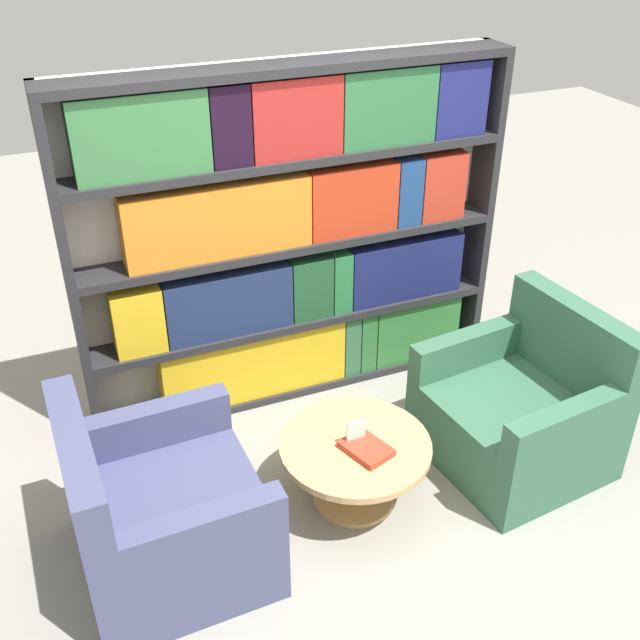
% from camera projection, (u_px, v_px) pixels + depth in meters
% --- Properties ---
extents(ground_plane, '(14.00, 14.00, 0.00)m').
position_uv_depth(ground_plane, '(383.00, 517.00, 4.03)').
color(ground_plane, gray).
extents(bookshelf, '(2.66, 0.30, 2.11)m').
position_uv_depth(bookshelf, '(297.00, 240.00, 4.53)').
color(bookshelf, silver).
rests_on(bookshelf, ground_plane).
extents(armchair_left, '(0.91, 0.96, 0.92)m').
position_uv_depth(armchair_left, '(161.00, 516.00, 3.62)').
color(armchair_left, '#42476B').
rests_on(armchair_left, ground_plane).
extents(armchair_right, '(0.97, 1.02, 0.92)m').
position_uv_depth(armchair_right, '(521.00, 412.00, 4.31)').
color(armchair_right, '#336047').
rests_on(armchair_right, ground_plane).
extents(coffee_table, '(0.81, 0.81, 0.40)m').
position_uv_depth(coffee_table, '(355.00, 460.00, 3.99)').
color(coffee_table, tan).
rests_on(coffee_table, ground_plane).
extents(table_sign, '(0.10, 0.06, 0.15)m').
position_uv_depth(table_sign, '(356.00, 434.00, 3.90)').
color(table_sign, black).
rests_on(table_sign, coffee_table).
extents(stray_book, '(0.26, 0.30, 0.04)m').
position_uv_depth(stray_book, '(366.00, 448.00, 3.88)').
color(stray_book, '#B73823').
rests_on(stray_book, coffee_table).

